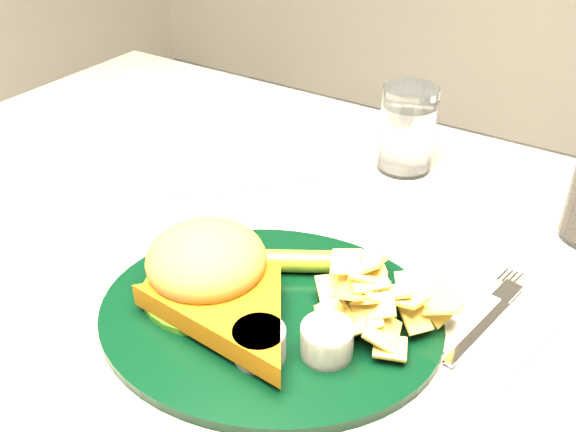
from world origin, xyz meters
name	(u,v)px	position (x,y,z in m)	size (l,w,h in m)	color
dinner_plate	(269,289)	(0.08, -0.11, 0.79)	(0.33, 0.28, 0.07)	black
water_glass	(407,129)	(0.06, 0.24, 0.81)	(0.07, 0.07, 0.12)	silver
fork_napkin	(481,326)	(0.25, -0.01, 0.76)	(0.11, 0.15, 0.01)	silver
wrapped_straw	(244,187)	(-0.09, 0.08, 0.75)	(0.20, 0.07, 0.01)	white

